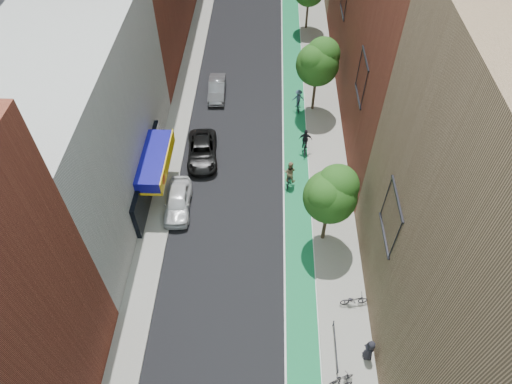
# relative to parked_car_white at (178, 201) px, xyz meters

# --- Properties ---
(bike_lane) EXTENTS (2.00, 68.00, 0.01)m
(bike_lane) POSITION_rel_parked_car_white_xyz_m (8.60, 13.60, -0.75)
(bike_lane) COLOR #136E39
(bike_lane) RESTS_ON ground
(sidewalk_left) EXTENTS (2.00, 68.00, 0.15)m
(sidewalk_left) POSITION_rel_parked_car_white_xyz_m (-1.40, 13.60, -0.68)
(sidewalk_left) COLOR gray
(sidewalk_left) RESTS_ON ground
(sidewalk_right) EXTENTS (3.00, 68.00, 0.15)m
(sidewalk_right) POSITION_rel_parked_car_white_xyz_m (11.10, 13.60, -0.68)
(sidewalk_right) COLOR gray
(sidewalk_right) RESTS_ON ground
(building_left_white) EXTENTS (8.00, 20.00, 12.00)m
(building_left_white) POSITION_rel_parked_car_white_xyz_m (-6.40, 1.60, 5.25)
(building_left_white) COLOR silver
(building_left_white) RESTS_ON ground
(building_right_near_tan) EXTENTS (8.00, 20.00, 18.00)m
(building_right_near_tan) POSITION_rel_parked_car_white_xyz_m (16.60, -10.40, 8.25)
(building_right_near_tan) COLOR #8C6B4C
(building_right_near_tan) RESTS_ON ground
(tree_near) EXTENTS (3.40, 3.36, 6.42)m
(tree_near) POSITION_rel_parked_car_white_xyz_m (10.25, -2.38, 3.90)
(tree_near) COLOR #332619
(tree_near) RESTS_ON ground
(tree_mid) EXTENTS (3.55, 3.53, 6.74)m
(tree_mid) POSITION_rel_parked_car_white_xyz_m (10.25, 11.62, 4.13)
(tree_mid) COLOR #332619
(tree_mid) RESTS_ON ground
(parked_car_white) EXTENTS (2.00, 4.51, 1.51)m
(parked_car_white) POSITION_rel_parked_car_white_xyz_m (0.00, 0.00, 0.00)
(parked_car_white) COLOR silver
(parked_car_white) RESTS_ON ground
(parked_car_black) EXTENTS (2.78, 5.16, 1.38)m
(parked_car_black) POSITION_rel_parked_car_white_xyz_m (1.17, 5.21, -0.07)
(parked_car_black) COLOR black
(parked_car_black) RESTS_ON ground
(parked_car_silver) EXTENTS (1.57, 4.19, 1.37)m
(parked_car_silver) POSITION_rel_parked_car_white_xyz_m (1.60, 13.48, -0.07)
(parked_car_silver) COLOR gray
(parked_car_silver) RESTS_ON ground
(cyclist_lane_near) EXTENTS (1.06, 1.72, 2.24)m
(cyclist_lane_near) POSITION_rel_parked_car_white_xyz_m (7.98, 2.59, 0.23)
(cyclist_lane_near) COLOR black
(cyclist_lane_near) RESTS_ON ground
(cyclist_lane_mid) EXTENTS (1.09, 1.92, 2.16)m
(cyclist_lane_mid) POSITION_rel_parked_car_white_xyz_m (9.30, 6.22, 0.05)
(cyclist_lane_mid) COLOR black
(cyclist_lane_mid) RESTS_ON ground
(cyclist_lane_far) EXTENTS (1.06, 1.74, 1.97)m
(cyclist_lane_far) POSITION_rel_parked_car_white_xyz_m (8.91, 11.64, 0.11)
(cyclist_lane_far) COLOR black
(cyclist_lane_far) RESTS_ON ground
(parked_bike_near) EXTENTS (1.75, 0.80, 0.89)m
(parked_bike_near) POSITION_rel_parked_car_white_xyz_m (11.74, -7.31, -0.16)
(parked_bike_near) COLOR black
(parked_bike_near) RESTS_ON sidewalk_right
(parked_bike_mid) EXTENTS (1.54, 0.95, 0.90)m
(parked_bike_mid) POSITION_rel_parked_car_white_xyz_m (10.53, -12.02, -0.15)
(parked_bike_mid) COLOR black
(parked_bike_mid) RESTS_ON sidewalk_right
(pedestrian) EXTENTS (0.63, 0.89, 1.71)m
(pedestrian) POSITION_rel_parked_car_white_xyz_m (12.16, -10.54, 0.25)
(pedestrian) COLOR black
(pedestrian) RESTS_ON sidewalk_right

